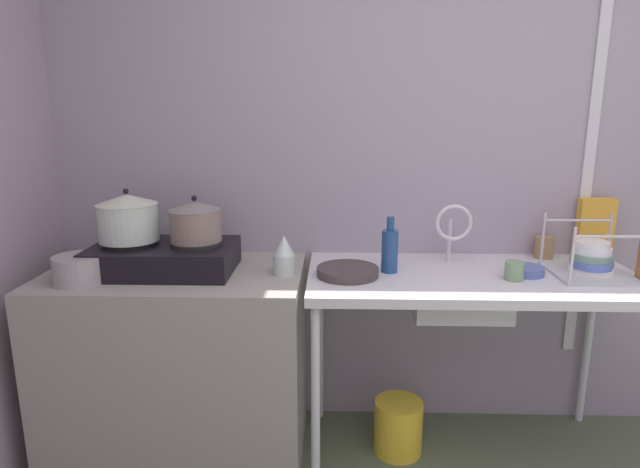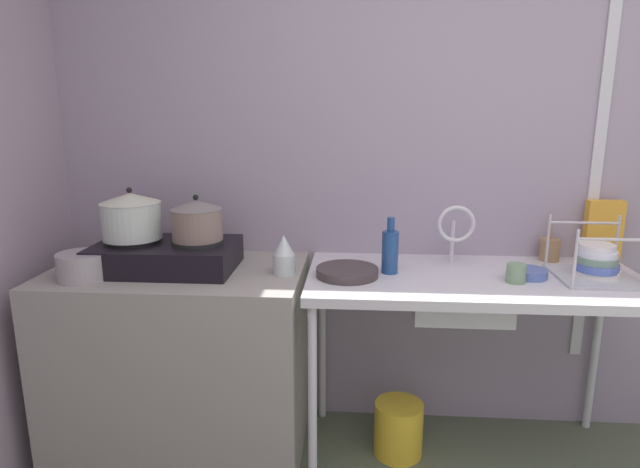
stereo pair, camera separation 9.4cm
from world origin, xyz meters
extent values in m
cube|color=#998C9D|center=(0.00, 1.78, 1.25)|extent=(4.86, 0.10, 2.50)
cube|color=silver|center=(0.47, 1.72, 1.37)|extent=(0.05, 0.01, 2.00)
cube|color=gray|center=(-1.39, 1.40, 0.43)|extent=(1.10, 0.65, 0.86)
cube|color=silver|center=(-0.11, 1.40, 0.84)|extent=(1.40, 0.65, 0.04)
cylinder|color=silver|center=(-0.77, 1.11, 0.41)|extent=(0.04, 0.04, 0.82)
cylinder|color=silver|center=(-0.77, 1.69, 0.41)|extent=(0.04, 0.04, 0.82)
cylinder|color=silver|center=(0.55, 1.69, 0.41)|extent=(0.04, 0.04, 0.82)
cube|color=black|center=(-1.43, 1.40, 0.92)|extent=(0.60, 0.38, 0.12)
cylinder|color=black|center=(-1.58, 1.40, 0.99)|extent=(0.22, 0.22, 0.02)
cylinder|color=black|center=(-1.29, 1.40, 0.99)|extent=(0.22, 0.22, 0.02)
cylinder|color=silver|center=(-1.58, 1.40, 1.08)|extent=(0.25, 0.25, 0.16)
cone|color=beige|center=(-1.58, 1.40, 1.18)|extent=(0.25, 0.25, 0.04)
sphere|color=black|center=(-1.58, 1.40, 1.21)|extent=(0.02, 0.02, 0.02)
cylinder|color=#7F6C5E|center=(-1.29, 1.40, 1.07)|extent=(0.21, 0.21, 0.13)
cone|color=slate|center=(-1.29, 1.40, 1.15)|extent=(0.22, 0.22, 0.04)
sphere|color=black|center=(-1.29, 1.40, 1.18)|extent=(0.02, 0.02, 0.02)
cylinder|color=#9E9698|center=(-1.73, 1.24, 0.92)|extent=(0.20, 0.20, 0.11)
cylinder|color=#B7C3BD|center=(-0.91, 1.37, 0.91)|extent=(0.09, 0.09, 0.09)
cone|color=#B7C3BD|center=(-0.91, 1.37, 0.99)|extent=(0.09, 0.09, 0.08)
cube|color=silver|center=(-0.18, 1.38, 0.79)|extent=(0.39, 0.37, 0.15)
cylinder|color=silver|center=(-0.18, 1.60, 0.96)|extent=(0.02, 0.02, 0.19)
torus|color=silver|center=(-0.18, 1.53, 1.06)|extent=(0.16, 0.02, 0.16)
cylinder|color=#3C3333|center=(-0.65, 1.35, 0.88)|extent=(0.26, 0.26, 0.04)
cylinder|color=#BAB6B8|center=(0.23, 1.25, 0.98)|extent=(0.01, 0.01, 0.24)
cylinder|color=#BAB6B8|center=(0.23, 1.55, 0.98)|extent=(0.01, 0.01, 0.24)
cylinder|color=#BAB6B8|center=(0.52, 1.55, 0.98)|extent=(0.01, 0.01, 0.24)
cylinder|color=#BAB6B8|center=(0.38, 1.25, 1.07)|extent=(0.29, 0.01, 0.01)
cylinder|color=#BAB6B8|center=(0.38, 1.55, 1.07)|extent=(0.29, 0.01, 0.01)
cube|color=#B1B4B9|center=(0.38, 1.40, 0.87)|extent=(0.31, 0.32, 0.01)
cylinder|color=white|center=(0.38, 1.40, 0.89)|extent=(0.18, 0.18, 0.03)
cylinder|color=#4C65B7|center=(0.38, 1.39, 0.92)|extent=(0.17, 0.17, 0.03)
cylinder|color=slate|center=(0.37, 1.39, 0.94)|extent=(0.16, 0.16, 0.03)
cylinder|color=white|center=(0.38, 1.40, 0.97)|extent=(0.15, 0.15, 0.03)
cylinder|color=silver|center=(0.37, 1.40, 0.99)|extent=(0.14, 0.14, 0.03)
cylinder|color=gray|center=(0.04, 1.32, 0.90)|extent=(0.08, 0.08, 0.08)
cylinder|color=#4E65AA|center=(0.11, 1.39, 0.88)|extent=(0.15, 0.15, 0.04)
cylinder|color=navy|center=(-0.47, 1.42, 0.95)|extent=(0.07, 0.07, 0.18)
cylinder|color=navy|center=(-0.47, 1.42, 1.08)|extent=(0.03, 0.03, 0.06)
cube|color=gold|center=(0.51, 1.68, 1.00)|extent=(0.16, 0.06, 0.28)
cylinder|color=#94724B|center=(0.28, 1.66, 0.91)|extent=(0.09, 0.09, 0.10)
cylinder|color=olive|center=(0.28, 1.66, 0.99)|extent=(0.01, 0.07, 0.18)
cylinder|color=yellow|center=(-0.40, 1.40, 0.12)|extent=(0.22, 0.22, 0.25)
camera|label=1|loc=(-0.70, -0.79, 1.55)|focal=29.98mm
camera|label=2|loc=(-0.60, -0.79, 1.55)|focal=29.98mm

